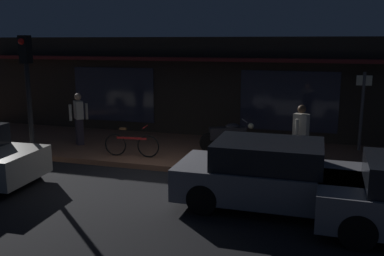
% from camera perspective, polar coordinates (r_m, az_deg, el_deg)
% --- Properties ---
extents(ground_plane, '(60.00, 60.00, 0.00)m').
position_cam_1_polar(ground_plane, '(10.74, -6.96, -7.26)').
color(ground_plane, black).
extents(sidewalk_slab, '(18.00, 4.00, 0.15)m').
position_cam_1_polar(sidewalk_slab, '(13.40, -1.85, -3.02)').
color(sidewalk_slab, brown).
rests_on(sidewalk_slab, ground_plane).
extents(storefront_building, '(18.00, 3.30, 3.60)m').
position_cam_1_polar(storefront_building, '(16.30, 1.91, 5.78)').
color(storefront_building, black).
rests_on(storefront_building, ground_plane).
extents(motorcycle, '(1.59, 0.89, 0.97)m').
position_cam_1_polar(motorcycle, '(12.86, 4.94, -1.05)').
color(motorcycle, black).
rests_on(motorcycle, sidewalk_slab).
extents(bicycle_parked, '(1.66, 0.42, 0.91)m').
position_cam_1_polar(bicycle_parked, '(12.44, -8.13, -2.22)').
color(bicycle_parked, black).
rests_on(bicycle_parked, sidewalk_slab).
extents(person_photographer, '(0.49, 0.50, 1.67)m').
position_cam_1_polar(person_photographer, '(14.15, -14.97, 1.33)').
color(person_photographer, '#28232D').
rests_on(person_photographer, sidewalk_slab).
extents(person_bystander, '(0.43, 0.60, 1.67)m').
position_cam_1_polar(person_bystander, '(11.59, 14.39, -0.85)').
color(person_bystander, '#28232D').
rests_on(person_bystander, sidewalk_slab).
extents(sign_post, '(0.44, 0.09, 2.40)m').
position_cam_1_polar(sign_post, '(13.86, 21.90, 2.69)').
color(sign_post, '#47474C').
rests_on(sign_post, sidewalk_slab).
extents(traffic_light_pole, '(0.24, 0.33, 3.60)m').
position_cam_1_polar(traffic_light_pole, '(11.73, -21.25, 6.04)').
color(traffic_light_pole, black).
rests_on(traffic_light_pole, ground_plane).
extents(parked_car_far, '(4.11, 1.79, 1.42)m').
position_cam_1_polar(parked_car_far, '(9.08, 10.77, -6.25)').
color(parked_car_far, black).
rests_on(parked_car_far, ground_plane).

